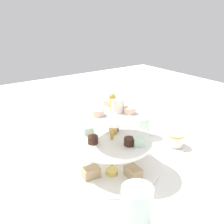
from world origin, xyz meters
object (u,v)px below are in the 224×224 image
Objects in this scene: butter_knife_right at (215,183)px; water_glass_mid_back at (83,129)px; tiered_serving_stand at (112,146)px; teacup_with_saucer at (175,140)px; water_glass_short_left at (143,126)px; butter_knife_left at (8,191)px; water_glass_tall_right at (137,210)px.

butter_knife_right is 0.49m from water_glass_mid_back.
teacup_with_saucer is (0.02, 0.26, -0.05)m from tiered_serving_stand.
teacup_with_saucer is at bearing 16.18° from water_glass_short_left.
teacup_with_saucer is at bearing 86.82° from butter_knife_left.
butter_knife_left is at bearing -63.97° from water_glass_mid_back.
butter_knife_left is (-0.30, -0.19, -0.05)m from water_glass_tall_right.
tiered_serving_stand is 3.24× the size of teacup_with_saucer.
water_glass_mid_back reaches higher than butter_knife_right.
tiered_serving_stand reaches higher than butter_knife_left.
water_glass_short_left is at bearing -163.82° from teacup_with_saucer.
tiered_serving_stand is 0.25m from water_glass_short_left.
teacup_with_saucer is 1.08× the size of water_glass_mid_back.
water_glass_tall_right is at bearing 38.85° from butter_knife_left.
water_glass_tall_right is 1.36× the size of water_glass_mid_back.
teacup_with_saucer is at bearing 38.34° from butter_knife_right.
water_glass_short_left is 0.96× the size of water_glass_mid_back.
tiered_serving_stand reaches higher than water_glass_mid_back.
water_glass_tall_right is (0.23, -0.10, -0.02)m from tiered_serving_stand.
butter_knife_left is 2.04× the size of water_glass_mid_back.
tiered_serving_stand is 0.27m from teacup_with_saucer.
teacup_with_saucer is 0.53× the size of butter_knife_right.
water_glass_mid_back reaches higher than butter_knife_left.
water_glass_tall_right reaches higher than water_glass_short_left.
teacup_with_saucer is at bearing 120.21° from water_glass_tall_right.
butter_knife_left is (-0.09, -0.55, -0.02)m from teacup_with_saucer.
water_glass_short_left is at bearing 116.77° from tiered_serving_stand.
butter_knife_right is (0.00, 0.29, -0.05)m from water_glass_tall_right.
water_glass_short_left is (-0.34, 0.32, -0.02)m from water_glass_tall_right.
water_glass_mid_back reaches higher than water_glass_short_left.
butter_knife_left is 0.57m from butter_knife_right.
tiered_serving_stand is at bearing 156.72° from water_glass_tall_right.
tiered_serving_stand is 1.72× the size of butter_knife_right.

